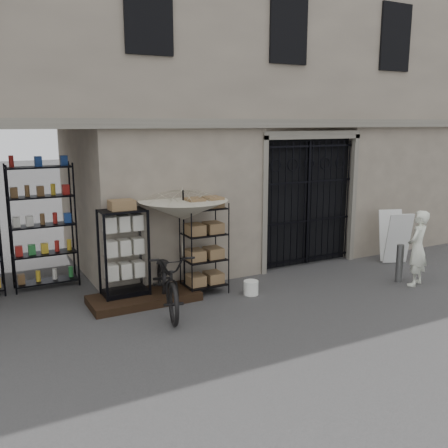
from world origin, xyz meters
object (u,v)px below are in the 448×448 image
market_umbrella (183,205)px  white_bucket (251,288)px  easel_sign (395,237)px  shopkeeper (414,285)px  wire_rack (204,249)px  display_cabinet (124,257)px  steel_bollard (399,263)px  bicycle (168,310)px

market_umbrella → white_bucket: bearing=-32.7°
market_umbrella → easel_sign: (5.24, -0.35, -1.12)m
white_bucket → shopkeeper: size_ratio=0.18×
wire_rack → market_umbrella: 0.96m
shopkeeper → easel_sign: 1.78m
display_cabinet → white_bucket: size_ratio=6.02×
white_bucket → steel_bollard: (3.14, -0.76, 0.26)m
wire_rack → bicycle: wire_rack is taller
wire_rack → easel_sign: size_ratio=1.47×
wire_rack → bicycle: bearing=-157.7°
market_umbrella → bicycle: (-0.62, -0.71, -1.75)m
shopkeeper → easel_sign: easel_sign is taller
display_cabinet → white_bucket: (2.26, -0.74, -0.73)m
wire_rack → easel_sign: (4.88, -0.20, -0.25)m
bicycle → easel_sign: size_ratio=1.76×
white_bucket → steel_bollard: 3.24m
easel_sign → market_umbrella: bearing=-163.8°
display_cabinet → white_bucket: display_cabinet is taller
white_bucket → shopkeeper: 3.45m
market_umbrella → shopkeeper: market_umbrella is taller
market_umbrella → shopkeeper: size_ratio=1.57×
market_umbrella → steel_bollard: bearing=-19.1°
bicycle → easel_sign: bearing=16.2°
bicycle → steel_bollard: 4.93m
display_cabinet → steel_bollard: size_ratio=2.16×
market_umbrella → white_bucket: (1.09, -0.70, -1.61)m
wire_rack → market_umbrella: (-0.36, 0.15, 0.87)m
shopkeeper → market_umbrella: bearing=-44.7°
market_umbrella → bicycle: 1.98m
wire_rack → market_umbrella: market_umbrella is taller
wire_rack → white_bucket: wire_rack is taller
display_cabinet → market_umbrella: market_umbrella is taller
display_cabinet → easel_sign: size_ratio=1.42×
white_bucket → shopkeeper: white_bucket is taller
market_umbrella → shopkeeper: (4.37, -1.77, -1.75)m
wire_rack → market_umbrella: bearing=150.3°
bicycle → steel_bollard: bicycle is taller
steel_bollard → shopkeeper: bearing=-66.0°
shopkeeper → easel_sign: size_ratio=1.28×
display_cabinet → white_bucket: 2.49m
white_bucket → bicycle: bearing=-179.8°
white_bucket → market_umbrella: bearing=147.3°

